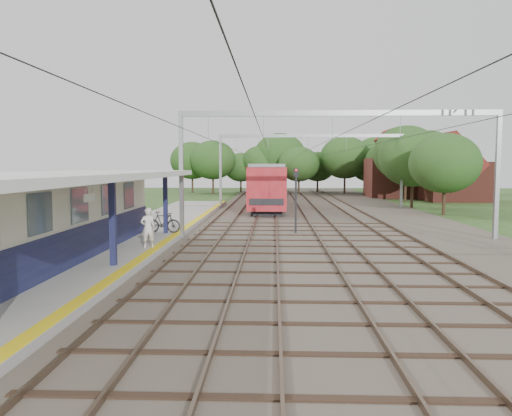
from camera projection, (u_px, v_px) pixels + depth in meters
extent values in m
plane|color=#2D4C1E|center=(271.00, 328.00, 12.41)|extent=(160.00, 160.00, 0.00)
cube|color=#473D33|center=(320.00, 213.00, 42.14)|extent=(18.00, 90.00, 0.10)
cube|color=gray|center=(132.00, 238.00, 26.61)|extent=(5.00, 52.00, 0.35)
cube|color=yellow|center=(174.00, 235.00, 26.51)|extent=(0.45, 52.00, 0.01)
cube|color=beige|center=(45.00, 217.00, 19.53)|extent=(3.20, 18.00, 3.40)
cube|color=#13163E|center=(87.00, 242.00, 19.56)|extent=(0.06, 18.00, 1.40)
cube|color=slate|center=(86.00, 204.00, 19.43)|extent=(0.05, 16.00, 1.30)
cube|color=#13163E|center=(113.00, 222.00, 18.44)|extent=(0.22, 0.22, 3.20)
cube|color=#13163E|center=(165.00, 204.00, 27.40)|extent=(0.22, 0.22, 3.20)
cube|color=silver|center=(61.00, 176.00, 18.36)|extent=(6.40, 20.00, 0.24)
cube|color=white|center=(89.00, 197.00, 16.36)|extent=(0.06, 0.85, 0.26)
cube|color=brown|center=(224.00, 211.00, 42.43)|extent=(0.07, 88.00, 0.15)
cube|color=brown|center=(240.00, 211.00, 42.37)|extent=(0.07, 88.00, 0.15)
cube|color=brown|center=(259.00, 212.00, 42.32)|extent=(0.07, 88.00, 0.15)
cube|color=brown|center=(276.00, 212.00, 42.27)|extent=(0.07, 88.00, 0.15)
cube|color=brown|center=(302.00, 212.00, 42.18)|extent=(0.07, 88.00, 0.15)
cube|color=brown|center=(319.00, 212.00, 42.13)|extent=(0.07, 88.00, 0.15)
cube|color=brown|center=(345.00, 212.00, 42.06)|extent=(0.07, 88.00, 0.15)
cube|color=brown|center=(362.00, 212.00, 42.00)|extent=(0.07, 88.00, 0.15)
cube|color=gray|center=(181.00, 176.00, 27.24)|extent=(0.22, 0.22, 7.00)
cube|color=gray|center=(497.00, 176.00, 26.63)|extent=(0.22, 0.22, 7.00)
cube|color=gray|center=(338.00, 113.00, 26.65)|extent=(17.00, 0.20, 0.30)
cube|color=gray|center=(221.00, 172.00, 47.15)|extent=(0.22, 0.22, 7.00)
cube|color=gray|center=(402.00, 172.00, 46.54)|extent=(0.22, 0.22, 7.00)
cube|color=gray|center=(311.00, 136.00, 46.57)|extent=(17.00, 0.20, 0.30)
cylinder|color=black|center=(232.00, 148.00, 41.95)|extent=(0.02, 88.00, 0.02)
cylinder|color=black|center=(267.00, 148.00, 41.84)|extent=(0.02, 88.00, 0.02)
cylinder|color=black|center=(312.00, 148.00, 41.71)|extent=(0.02, 88.00, 0.02)
cylinder|color=black|center=(355.00, 148.00, 41.58)|extent=(0.02, 88.00, 0.02)
cylinder|color=#382619|center=(206.00, 184.00, 73.40)|extent=(0.28, 0.28, 2.88)
ellipsoid|color=#204719|center=(205.00, 160.00, 73.10)|extent=(6.72, 6.72, 5.76)
cylinder|color=#382619|center=(247.00, 184.00, 75.19)|extent=(0.28, 0.28, 2.52)
ellipsoid|color=#204719|center=(247.00, 164.00, 74.93)|extent=(5.88, 5.88, 5.04)
cylinder|color=#382619|center=(287.00, 183.00, 71.95)|extent=(0.28, 0.28, 3.24)
ellipsoid|color=#204719|center=(288.00, 155.00, 71.62)|extent=(7.56, 7.56, 6.48)
cylinder|color=#382619|center=(328.00, 184.00, 73.75)|extent=(0.28, 0.28, 2.70)
ellipsoid|color=#204719|center=(328.00, 162.00, 73.48)|extent=(6.30, 6.30, 5.40)
cylinder|color=#382619|center=(419.00, 194.00, 49.63)|extent=(0.28, 0.28, 2.52)
ellipsoid|color=#204719|center=(420.00, 163.00, 49.37)|extent=(5.88, 5.88, 5.04)
cylinder|color=#382619|center=(388.00, 186.00, 65.53)|extent=(0.28, 0.28, 2.88)
ellipsoid|color=#204719|center=(388.00, 159.00, 65.23)|extent=(6.72, 6.72, 5.76)
cube|color=brown|center=(456.00, 182.00, 57.28)|extent=(7.00, 6.00, 4.50)
cube|color=maroon|center=(457.00, 154.00, 57.01)|extent=(4.99, 6.12, 4.99)
cube|color=brown|center=(399.00, 178.00, 63.41)|extent=(8.00, 6.00, 5.00)
cube|color=maroon|center=(400.00, 151.00, 63.12)|extent=(5.52, 6.12, 5.52)
imported|color=white|center=(148.00, 228.00, 22.42)|extent=(0.78, 0.67, 1.82)
imported|color=black|center=(163.00, 222.00, 27.49)|extent=(2.00, 0.75, 1.18)
cube|color=black|center=(268.00, 205.00, 47.63)|extent=(2.48, 17.67, 0.44)
cube|color=#A91921|center=(268.00, 185.00, 47.47)|extent=(3.09, 19.21, 3.39)
cube|color=black|center=(268.00, 181.00, 47.44)|extent=(3.13, 17.67, 0.96)
cube|color=slate|center=(268.00, 166.00, 47.32)|extent=(2.85, 19.21, 0.28)
cube|color=black|center=(270.00, 194.00, 67.36)|extent=(2.48, 17.67, 0.44)
cube|color=#A91921|center=(270.00, 179.00, 67.20)|extent=(3.09, 19.21, 3.39)
cube|color=black|center=(270.00, 177.00, 67.17)|extent=(3.13, 17.67, 0.96)
cube|color=slate|center=(270.00, 166.00, 67.04)|extent=(2.85, 19.21, 0.28)
cylinder|color=black|center=(296.00, 205.00, 29.21)|extent=(0.16, 0.16, 3.54)
cube|color=black|center=(296.00, 173.00, 29.05)|extent=(0.31, 0.25, 0.49)
sphere|color=red|center=(296.00, 170.00, 28.94)|extent=(0.12, 0.12, 0.12)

